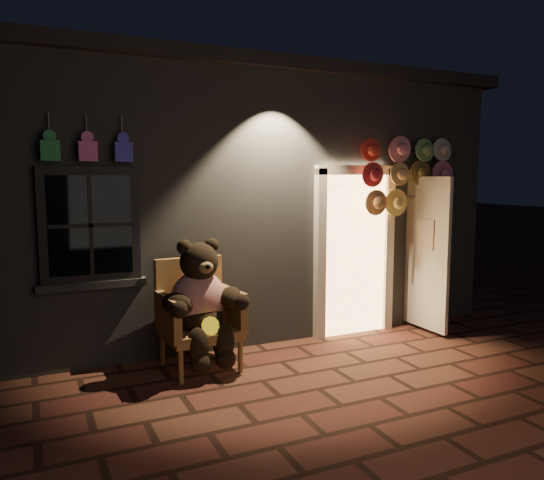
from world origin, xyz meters
TOP-DOWN VIEW (x-y plane):
  - ground at (0.00, 0.00)m, footprint 60.00×60.00m
  - shop_building at (0.00, 3.99)m, footprint 7.30×5.95m
  - wicker_armchair at (-0.88, 1.11)m, footprint 0.85×0.77m
  - teddy_bear at (-0.87, 0.96)m, footprint 0.95×0.76m
  - hat_rack at (2.03, 1.28)m, footprint 1.62×0.22m

SIDE VIEW (x-z plane):
  - ground at x=0.00m, z-range 0.00..0.00m
  - wicker_armchair at x=-0.88m, z-range 0.00..1.16m
  - teddy_bear at x=-0.87m, z-range 0.08..1.40m
  - shop_building at x=0.00m, z-range -0.02..3.49m
  - hat_rack at x=2.03m, z-range 0.82..3.38m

